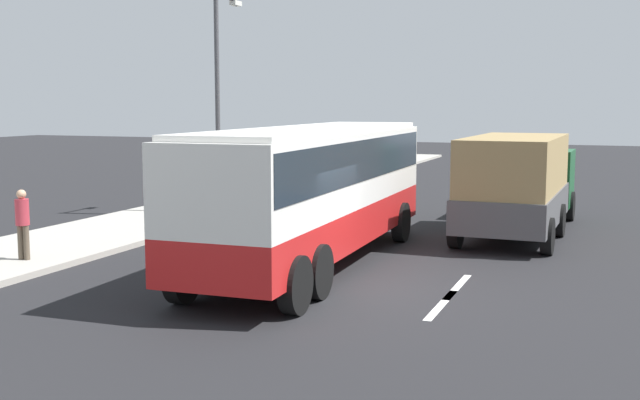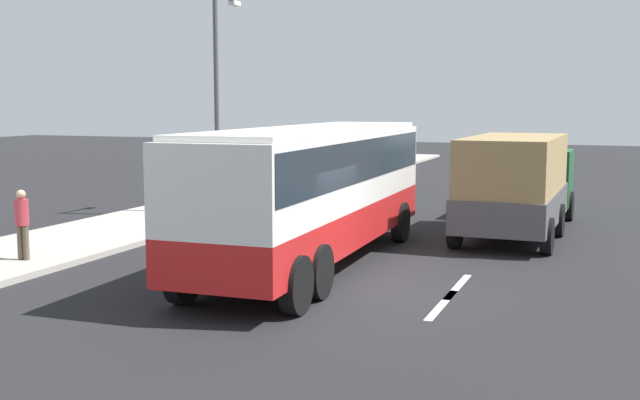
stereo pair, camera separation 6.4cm
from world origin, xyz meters
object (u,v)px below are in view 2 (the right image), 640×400
Objects in this scene: pedestrian_near_curb at (22,220)px; coach_bus at (314,180)px; car_yellow_taxi at (286,192)px; pedestrian_at_crossing at (187,181)px; cargo_truck at (518,181)px; street_lamp at (219,87)px.

coach_bus is at bearing -72.17° from pedestrian_near_curb.
car_yellow_taxi is (7.46, 3.97, -1.23)m from coach_bus.
pedestrian_at_crossing is at bearing 45.82° from coach_bus.
pedestrian_at_crossing is at bearing 87.40° from cargo_truck.
pedestrian_near_curb is at bearing 61.10° from pedestrian_at_crossing.
street_lamp is at bearing 90.20° from cargo_truck.
car_yellow_taxi is 2.78× the size of pedestrian_near_curb.
coach_bus is 6.95m from pedestrian_near_curb.
street_lamp reaches higher than pedestrian_near_curb.
street_lamp is at bearing 41.31° from coach_bus.
car_yellow_taxi is 0.63× the size of street_lamp.
coach_bus reaches higher than car_yellow_taxi.
car_yellow_taxi is at bearing 149.22° from pedestrian_at_crossing.
car_yellow_taxi is 10.30m from pedestrian_near_curb.
cargo_truck is 4.87× the size of pedestrian_near_curb.
car_yellow_taxi is at bearing -17.50° from pedestrian_near_curb.
coach_bus is at bearing 100.86° from pedestrian_at_crossing.
coach_bus is 10.49m from pedestrian_at_crossing.
pedestrian_at_crossing is (-0.36, 3.69, 0.28)m from car_yellow_taxi.
cargo_truck is 13.61m from pedestrian_near_curb.
cargo_truck is 1.75× the size of car_yellow_taxi.
car_yellow_taxi is 2.85× the size of pedestrian_at_crossing.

